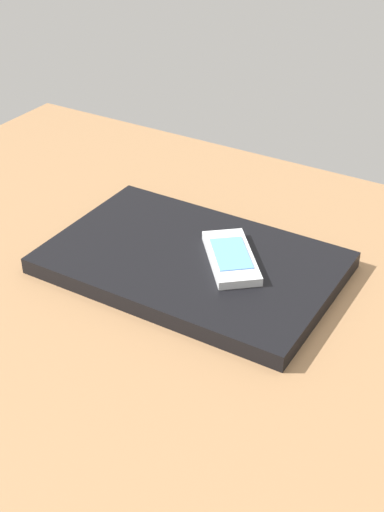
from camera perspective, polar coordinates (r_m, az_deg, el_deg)
The scene contains 3 objects.
desk_surface at distance 79.83cm, azimuth 2.29°, elevation -5.42°, with size 120.00×80.00×3.00cm, color olive.
laptop_closed at distance 85.10cm, azimuth -0.00°, elevation -0.55°, with size 34.78×22.51×2.05cm, color black.
cell_phone_on_laptop at distance 83.32cm, azimuth 3.21°, elevation -0.11°, with size 11.18×11.97×1.19cm.
Camera 1 is at (-29.32, 55.12, 51.25)cm, focal length 48.81 mm.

